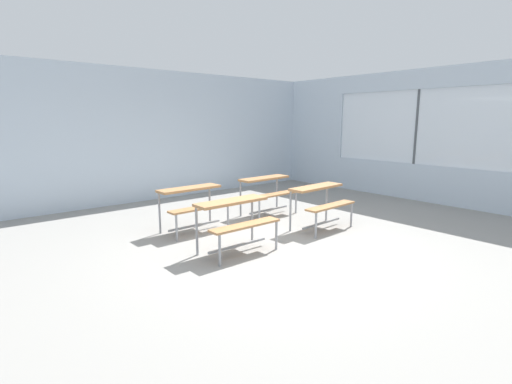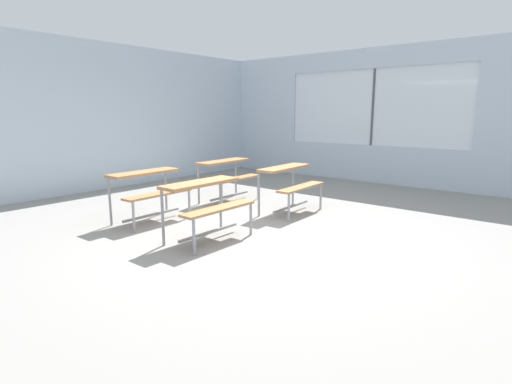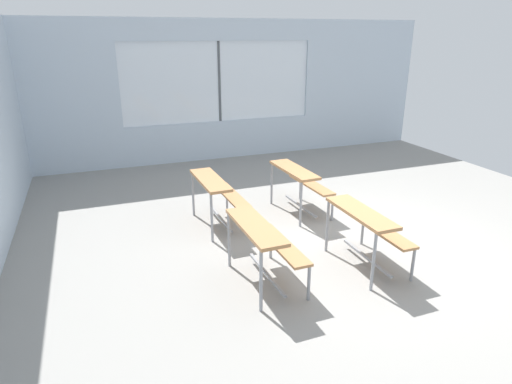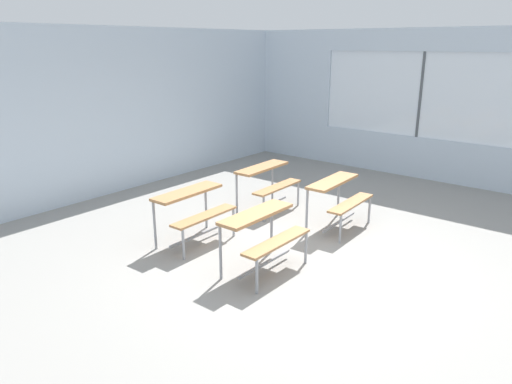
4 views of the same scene
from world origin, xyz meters
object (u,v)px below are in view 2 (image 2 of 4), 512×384
object	(u,v)px
desk_bench_r0c1	(290,178)
desk_bench_r1c0	(149,184)
desk_bench_r0c0	(207,196)
desk_bench_r1c1	(228,171)

from	to	relation	value
desk_bench_r0c1	desk_bench_r1c0	xyz separation A→B (m)	(-1.75, 1.30, 0.00)
desk_bench_r0c1	desk_bench_r1c0	distance (m)	2.18
desk_bench_r0c0	desk_bench_r1c1	size ratio (longest dim) A/B	0.99
desk_bench_r0c0	desk_bench_r0c1	distance (m)	1.83
desk_bench_r0c0	desk_bench_r0c1	world-z (taller)	same
desk_bench_r0c1	desk_bench_r1c0	size ratio (longest dim) A/B	1.01
desk_bench_r0c1	desk_bench_r1c1	distance (m)	1.34
desk_bench_r1c1	desk_bench_r0c0	bearing A→B (deg)	-144.87
desk_bench_r0c1	desk_bench_r1c1	xyz separation A→B (m)	(-0.02, 1.34, 0.00)
desk_bench_r0c0	desk_bench_r1c1	bearing A→B (deg)	36.31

